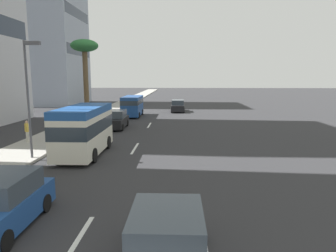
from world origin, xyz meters
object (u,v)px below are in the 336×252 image
car_sixth (178,106)px  street_lamp (29,87)px  minibus_lead (84,129)px  palm_tree (85,52)px  van_fourth (132,105)px  car_fifth (116,120)px  pedestrian_near_lamp (27,130)px  car_third (167,241)px  car_second (2,204)px

car_sixth → street_lamp: street_lamp is taller
minibus_lead → palm_tree: size_ratio=0.71×
van_fourth → street_lamp: bearing=-7.8°
street_lamp → car_fifth: bearing=-12.4°
pedestrian_near_lamp → palm_tree: palm_tree is taller
van_fourth → street_lamp: (-19.98, 2.73, 2.85)m
car_third → pedestrian_near_lamp: size_ratio=2.61×
van_fourth → car_fifth: size_ratio=1.26×
car_third → pedestrian_near_lamp: 17.71m
minibus_lead → pedestrian_near_lamp: minibus_lead is taller
pedestrian_near_lamp → street_lamp: bearing=-18.8°
street_lamp → car_second: bearing=-160.5°
palm_tree → street_lamp: bearing=-174.2°
car_third → palm_tree: bearing=20.7°
palm_tree → street_lamp: 16.30m
car_third → van_fourth: size_ratio=0.76×
palm_tree → car_second: bearing=-169.4°
car_second → van_fourth: 28.01m
car_second → car_sixth: car_second is taller
car_third → van_fourth: van_fourth is taller
car_sixth → palm_tree: size_ratio=0.54×
car_third → car_sixth: size_ratio=0.87×
van_fourth → car_sixth: bearing=134.6°
minibus_lead → van_fourth: 18.68m
car_third → street_lamp: (9.97, 8.15, 3.48)m
minibus_lead → car_fifth: (9.98, 0.12, -0.85)m
car_fifth → car_sixth: size_ratio=0.91×
minibus_lead → palm_tree: 16.25m
van_fourth → pedestrian_near_lamp: van_fourth is taller
car_fifth → palm_tree: (4.63, 4.10, 6.57)m
car_sixth → street_lamp: 26.92m
car_second → pedestrian_near_lamp: (12.23, 5.29, 0.19)m
minibus_lead → car_sixth: 24.75m
palm_tree → car_third: bearing=-159.3°
car_fifth → street_lamp: (-11.29, 2.47, 3.46)m
car_third → palm_tree: palm_tree is taller
car_sixth → car_fifth: bearing=157.8°
pedestrian_near_lamp → street_lamp: street_lamp is taller
car_fifth → car_second: bearing=1.1°
street_lamp → palm_tree: bearing=5.8°
street_lamp → car_sixth: bearing=-17.9°
car_second → car_third: 5.65m
car_third → van_fourth: bearing=10.2°
pedestrian_near_lamp → palm_tree: bearing=126.9°
pedestrian_near_lamp → car_fifth: bearing=96.2°
minibus_lead → van_fourth: size_ratio=1.13×
pedestrian_near_lamp → car_third: bearing=-12.3°
car_sixth → pedestrian_near_lamp: (-21.19, 10.67, 0.22)m
minibus_lead → car_fifth: size_ratio=1.43×
car_second → car_third: bearing=69.8°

